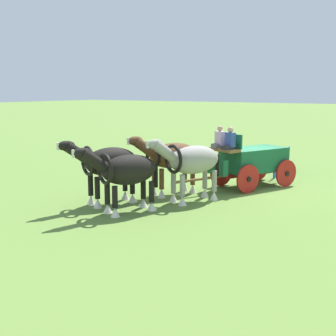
# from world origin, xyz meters

# --- Properties ---
(ground_plane) EXTENTS (220.00, 220.00, 0.00)m
(ground_plane) POSITION_xyz_m (0.00, 0.00, 0.00)
(ground_plane) COLOR olive
(show_wagon) EXTENTS (5.42, 3.01, 2.54)m
(show_wagon) POSITION_xyz_m (0.17, -0.07, 1.10)
(show_wagon) COLOR #195B38
(show_wagon) RESTS_ON ground
(draft_horse_rear_near) EXTENTS (2.94, 1.74, 2.32)m
(draft_horse_rear_near) POSITION_xyz_m (3.61, -0.86, 1.44)
(draft_horse_rear_near) COLOR #9E998E
(draft_horse_rear_near) RESTS_ON ground
(draft_horse_rear_off) EXTENTS (2.95, 1.73, 2.31)m
(draft_horse_rear_off) POSITION_xyz_m (3.09, -2.05, 1.43)
(draft_horse_rear_off) COLOR brown
(draft_horse_rear_off) RESTS_ON ground
(draft_horse_lead_near) EXTENTS (2.86, 1.70, 2.22)m
(draft_horse_lead_near) POSITION_xyz_m (6.00, -1.89, 1.35)
(draft_horse_lead_near) COLOR black
(draft_horse_lead_near) RESTS_ON ground
(draft_horse_lead_off) EXTENTS (2.87, 1.71, 2.30)m
(draft_horse_lead_off) POSITION_xyz_m (5.47, -3.08, 1.42)
(draft_horse_lead_off) COLOR black
(draft_horse_lead_off) RESTS_ON ground
(sponsor_banner) EXTENTS (3.18, 0.45, 1.10)m
(sponsor_banner) POSITION_xyz_m (-3.53, -0.03, 0.55)
(sponsor_banner) COLOR #1959B2
(sponsor_banner) RESTS_ON ground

